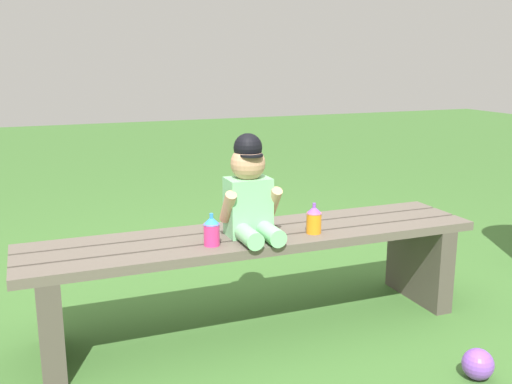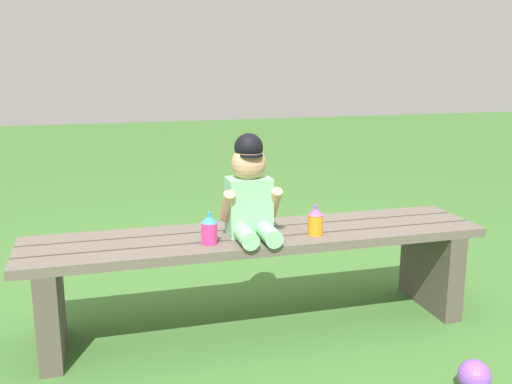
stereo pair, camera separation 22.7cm
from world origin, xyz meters
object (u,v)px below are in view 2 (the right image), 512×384
Objects in this scene: child_figure at (250,192)px; toy_ball at (474,376)px; sippy_cup_left at (209,229)px; park_bench at (257,260)px; sippy_cup_right at (315,221)px.

toy_ball is at bearing -46.12° from child_figure.
toy_ball is (0.78, -0.57, -0.41)m from sippy_cup_left.
park_bench reaches higher than toy_ball.
toy_ball is (0.36, -0.57, -0.41)m from sippy_cup_right.
sippy_cup_left reaches higher than toy_ball.
park_bench is 0.30m from child_figure.
sippy_cup_left is at bearing 143.74° from toy_ball.
child_figure is 0.28m from sippy_cup_right.
child_figure is at bearing 167.00° from sippy_cup_right.
sippy_cup_right is 1.13× the size of toy_ball.
child_figure is 3.26× the size of sippy_cup_left.
child_figure reaches higher than sippy_cup_left.
park_bench is 0.29m from sippy_cup_right.
sippy_cup_left is 1.13× the size of toy_ball.
sippy_cup_right reaches higher than toy_ball.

